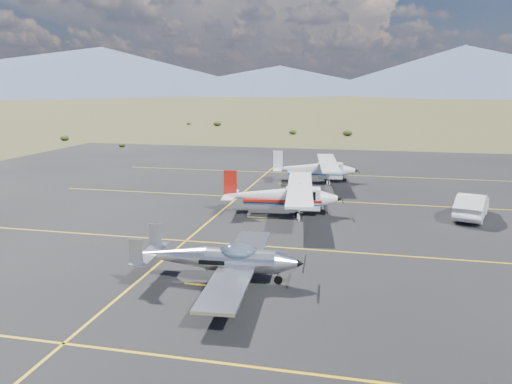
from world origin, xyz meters
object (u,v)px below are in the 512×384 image
at_px(aircraft_cessna, 283,195).
at_px(aircraft_plain, 316,168).
at_px(sedan, 472,206).
at_px(aircraft_low_wing, 222,259).

bearing_deg(aircraft_cessna, aircraft_plain, 78.15).
bearing_deg(aircraft_plain, sedan, -50.45).
relative_size(aircraft_low_wing, sedan, 2.00).
relative_size(aircraft_plain, sedan, 2.24).
relative_size(aircraft_cessna, aircraft_plain, 1.04).
xyz_separation_m(aircraft_low_wing, aircraft_cessna, (0.56, 11.64, 0.25)).
relative_size(aircraft_low_wing, aircraft_plain, 0.90).
bearing_deg(sedan, aircraft_cessna, 24.45).
bearing_deg(aircraft_low_wing, aircraft_cessna, 83.32).
xyz_separation_m(aircraft_plain, sedan, (10.65, -9.81, -0.39)).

